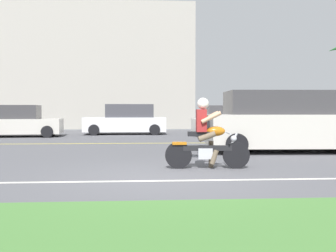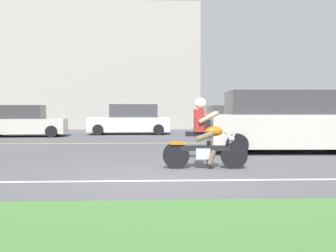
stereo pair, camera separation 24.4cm
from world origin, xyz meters
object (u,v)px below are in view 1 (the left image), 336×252
parked_car_1 (126,120)px  parked_car_3 (321,121)px  parked_car_0 (18,122)px  motorcyclist (207,139)px  parked_car_2 (231,122)px  suv_nearby (284,122)px

parked_car_1 → parked_car_3: 10.65m
parked_car_0 → parked_car_3: parked_car_0 is taller
motorcyclist → parked_car_1: size_ratio=0.44×
parked_car_2 → parked_car_0: bearing=179.1°
motorcyclist → parked_car_1: parked_car_1 is taller
suv_nearby → parked_car_3: bearing=59.1°
suv_nearby → parked_car_2: suv_nearby is taller
parked_car_2 → suv_nearby: bearing=-90.5°
parked_car_2 → parked_car_3: parked_car_2 is taller
parked_car_2 → motorcyclist: bearing=-105.8°
parked_car_0 → parked_car_2: bearing=-0.9°
motorcyclist → parked_car_3: (8.41, 12.33, 0.03)m
motorcyclist → parked_car_2: bearing=74.2°
parked_car_0 → parked_car_1: (5.18, 1.56, 0.03)m
parked_car_3 → parked_car_1: bearing=179.1°
parked_car_3 → parked_car_0: bearing=-174.9°
parked_car_1 → motorcyclist: bearing=-79.9°
suv_nearby → parked_car_0: size_ratio=1.24×
suv_nearby → parked_car_2: 7.49m
parked_car_0 → parked_car_2: size_ratio=1.02×
parked_car_0 → motorcyclist: bearing=-55.9°
parked_car_1 → parked_car_2: 5.56m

